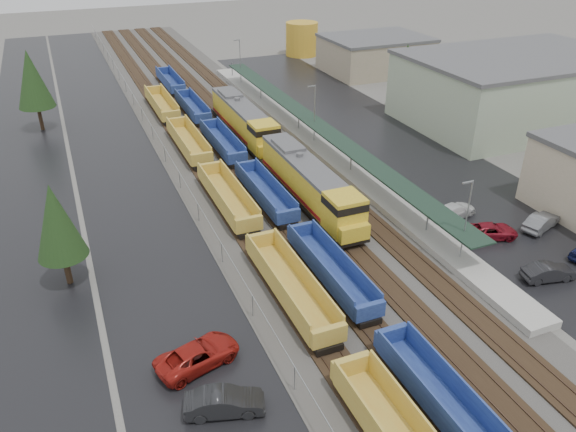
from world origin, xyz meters
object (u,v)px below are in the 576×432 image
at_px(well_string_blue, 265,193).
at_px(storage_tank, 302,39).
at_px(parked_car_east_b, 491,231).
at_px(locomotive_lead, 311,184).
at_px(well_string_yellow, 255,236).
at_px(parked_car_east_c, 454,211).
at_px(locomotive_trail, 244,121).
at_px(parked_car_west_c, 198,355).
at_px(parked_car_east_a, 549,272).
at_px(parked_car_west_b, 224,402).
at_px(parked_car_east_e, 541,222).

bearing_deg(well_string_blue, storage_tank, 62.96).
bearing_deg(parked_car_east_b, storage_tank, 7.31).
height_order(locomotive_lead, storage_tank, storage_tank).
xyz_separation_m(well_string_yellow, parked_car_east_b, (20.97, -6.87, -0.49)).
distance_m(well_string_blue, parked_car_east_b, 22.59).
bearing_deg(well_string_yellow, parked_car_east_c, -6.56).
relative_size(locomotive_trail, parked_car_west_c, 3.57).
relative_size(locomotive_trail, parked_car_east_a, 4.68).
xyz_separation_m(well_string_yellow, parked_car_east_c, (20.26, -2.33, -0.45)).
bearing_deg(locomotive_lead, parked_car_east_b, -43.38).
xyz_separation_m(locomotive_trail, parked_car_east_c, (12.26, -28.73, -1.77)).
distance_m(storage_tank, parked_car_east_c, 72.22).
bearing_deg(well_string_blue, parked_car_west_c, -121.26).
bearing_deg(locomotive_trail, well_string_blue, -102.29).
distance_m(locomotive_trail, storage_tank, 49.80).
distance_m(parked_car_west_b, parked_car_east_c, 32.14).
distance_m(locomotive_lead, parked_car_west_c, 24.63).
bearing_deg(parked_car_east_e, parked_car_east_c, 31.40).
bearing_deg(parked_car_west_c, well_string_blue, -47.67).
height_order(storage_tank, parked_car_east_a, storage_tank).
height_order(storage_tank, parked_car_east_c, storage_tank).
distance_m(locomotive_trail, parked_car_east_a, 42.57).
distance_m(locomotive_trail, parked_car_west_b, 46.67).
bearing_deg(parked_car_east_a, parked_car_west_b, 107.11).
bearing_deg(locomotive_trail, parked_car_west_c, -112.99).
distance_m(well_string_yellow, parked_car_east_c, 20.40).
bearing_deg(locomotive_lead, well_string_yellow, -146.01).
distance_m(locomotive_lead, well_string_yellow, 9.74).
xyz_separation_m(parked_car_east_a, parked_car_east_b, (0.21, 7.32, -0.04)).
height_order(locomotive_trail, parked_car_east_e, locomotive_trail).
distance_m(parked_car_east_a, parked_car_east_c, 11.86).
bearing_deg(parked_car_east_b, locomotive_lead, 64.33).
distance_m(well_string_blue, parked_car_east_a, 27.83).
height_order(parked_car_west_c, parked_car_east_c, parked_car_west_c).
relative_size(well_string_blue, parked_car_west_c, 18.16).
height_order(parked_car_east_c, parked_car_east_e, parked_car_east_e).
bearing_deg(parked_car_west_c, locomotive_lead, -58.90).
bearing_deg(well_string_blue, well_string_yellow, -116.49).
bearing_deg(parked_car_east_b, well_string_yellow, 89.59).
bearing_deg(parked_car_west_c, locomotive_trail, -39.40).
distance_m(parked_car_east_c, parked_car_east_e, 8.08).
bearing_deg(well_string_blue, parked_car_east_e, -34.47).
bearing_deg(well_string_yellow, parked_car_east_b, -18.13).
relative_size(well_string_yellow, parked_car_east_a, 21.95).
distance_m(well_string_blue, parked_car_west_b, 28.15).
xyz_separation_m(locomotive_lead, parked_car_east_a, (12.76, -19.58, -1.77)).
relative_size(well_string_yellow, parked_car_east_c, 19.29).
relative_size(storage_tank, parked_car_east_b, 1.34).
distance_m(locomotive_lead, parked_car_west_b, 27.95).
height_order(well_string_yellow, well_string_blue, well_string_yellow).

